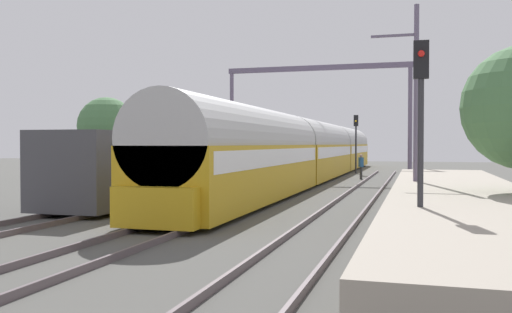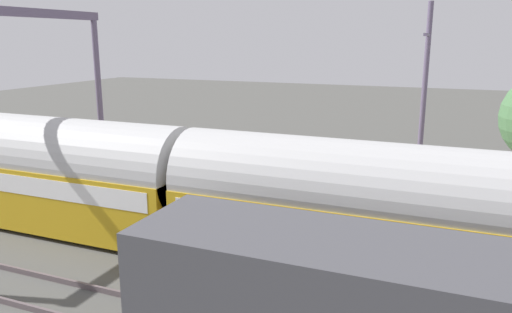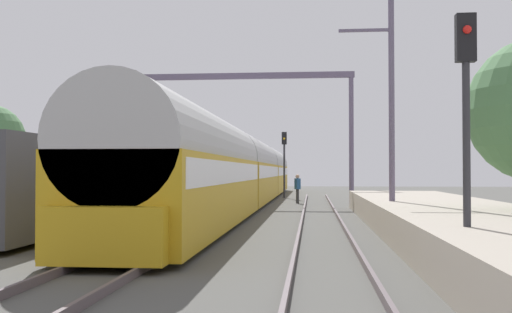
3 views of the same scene
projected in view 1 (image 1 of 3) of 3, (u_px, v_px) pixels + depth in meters
name	position (u px, v px, depth m)	size (l,w,h in m)	color
ground	(217.00, 213.00, 19.34)	(120.00, 120.00, 0.00)	#4F4F4A
track_far_west	(109.00, 207.00, 20.53)	(1.52, 60.00, 0.16)	#5E5155
track_west	(217.00, 211.00, 19.34)	(1.52, 60.00, 0.16)	#5E5155
track_east	(339.00, 215.00, 18.16)	(1.52, 60.00, 0.16)	#5E5155
platform	(458.00, 201.00, 19.01)	(4.40, 28.00, 0.90)	#A39989
passenger_train	(316.00, 150.00, 38.28)	(2.93, 49.20, 3.82)	gold
freight_car	(152.00, 166.00, 23.78)	(2.80, 13.00, 2.70)	#47474C
person_crossing	(361.00, 164.00, 37.64)	(0.38, 0.46, 1.73)	#353535
railway_signal_near	(421.00, 114.00, 13.20)	(0.36, 0.30, 4.86)	#2D2D33
railway_signal_far	(356.00, 136.00, 45.12)	(0.36, 0.30, 4.76)	#2D2D33
catenary_gantry	(317.00, 97.00, 38.49)	(12.89, 0.28, 7.86)	slate
catenary_pole_east_mid	(415.00, 101.00, 22.31)	(1.90, 0.20, 8.00)	slate
tree_west_background	(107.00, 126.00, 38.08)	(3.95, 3.95, 5.62)	#4C3826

